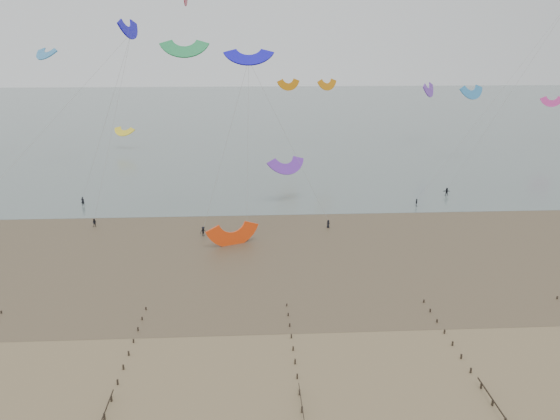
# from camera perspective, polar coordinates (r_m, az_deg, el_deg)

# --- Properties ---
(ground) EXTENTS (500.00, 500.00, 0.00)m
(ground) POSITION_cam_1_polar(r_m,az_deg,el_deg) (61.03, -2.39, -15.30)
(ground) COLOR brown
(ground) RESTS_ON ground
(sea_and_shore) EXTENTS (500.00, 665.00, 0.03)m
(sea_and_shore) POSITION_cam_1_polar(r_m,az_deg,el_deg) (91.93, -5.28, -3.64)
(sea_and_shore) COLOR #475654
(sea_and_shore) RESTS_ON ground
(kitesurfers) EXTENTS (102.28, 26.47, 1.90)m
(kitesurfers) POSITION_cam_1_polar(r_m,az_deg,el_deg) (105.34, 4.12, -0.34)
(kitesurfers) COLOR black
(kitesurfers) RESTS_ON ground
(grounded_kite) EXTENTS (9.45, 8.56, 4.24)m
(grounded_kite) POSITION_cam_1_polar(r_m,az_deg,el_deg) (91.90, -4.91, -3.64)
(grounded_kite) COLOR #FF4310
(grounded_kite) RESTS_ON ground
(kites_airborne) EXTENTS (254.67, 126.90, 45.45)m
(kites_airborne) POSITION_cam_1_polar(r_m,az_deg,el_deg) (143.58, -7.65, 13.13)
(kites_airborne) COLOR yellow
(kites_airborne) RESTS_ON ground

